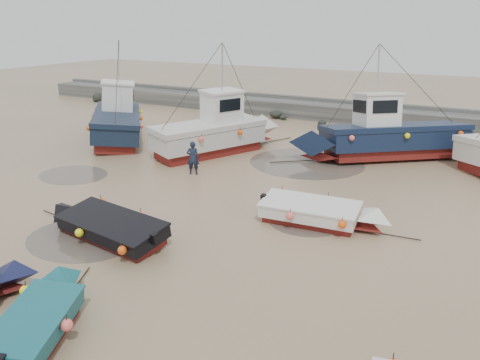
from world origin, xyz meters
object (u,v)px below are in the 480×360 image
(dinghy_2, at_px, (39,315))
(dinghy_4, at_px, (107,223))
(dinghy_5, at_px, (320,211))
(cabin_boat_1, at_px, (217,130))
(cabin_boat_0, at_px, (116,119))
(cabin_boat_2, at_px, (384,135))
(person, at_px, (193,174))

(dinghy_2, distance_m, dinghy_4, 5.51)
(dinghy_5, relative_size, cabin_boat_1, 0.64)
(dinghy_4, bearing_deg, cabin_boat_0, 48.81)
(dinghy_4, bearing_deg, cabin_boat_1, 19.16)
(dinghy_5, relative_size, cabin_boat_2, 0.62)
(dinghy_2, bearing_deg, dinghy_4, 91.50)
(dinghy_5, height_order, person, dinghy_5)
(dinghy_5, distance_m, person, 8.16)
(dinghy_5, bearing_deg, person, -115.17)
(dinghy_4, xyz_separation_m, cabin_boat_0, (-10.05, 11.47, 0.77))
(cabin_boat_2, relative_size, person, 5.65)
(dinghy_5, relative_size, person, 3.51)
(person, bearing_deg, dinghy_5, 135.16)
(cabin_boat_0, distance_m, person, 9.66)
(dinghy_4, distance_m, cabin_boat_2, 16.38)
(dinghy_4, relative_size, cabin_boat_2, 0.68)
(dinghy_2, distance_m, cabin_boat_0, 20.65)
(cabin_boat_0, bearing_deg, cabin_boat_1, -39.74)
(dinghy_2, relative_size, person, 2.85)
(dinghy_5, bearing_deg, cabin_boat_1, -133.44)
(cabin_boat_0, xyz_separation_m, person, (8.70, -3.97, -1.31))
(dinghy_2, height_order, dinghy_4, same)
(dinghy_2, xyz_separation_m, cabin_boat_2, (3.89, 19.99, 0.74))
(cabin_boat_2, height_order, person, cabin_boat_2)
(dinghy_2, bearing_deg, cabin_boat_0, 102.13)
(cabin_boat_0, bearing_deg, dinghy_2, -93.19)
(cabin_boat_0, relative_size, cabin_boat_2, 0.96)
(dinghy_4, bearing_deg, cabin_boat_2, -15.36)
(cabin_boat_1, bearing_deg, person, -51.26)
(dinghy_4, distance_m, cabin_boat_0, 15.27)
(cabin_boat_2, bearing_deg, dinghy_5, 141.72)
(dinghy_4, distance_m, dinghy_5, 7.84)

